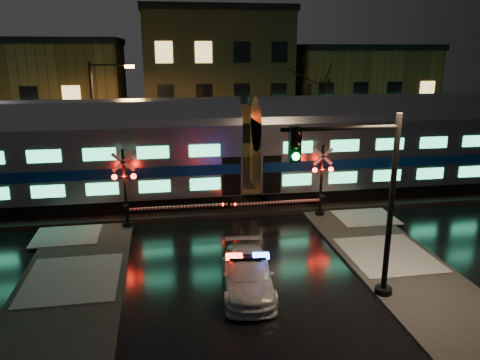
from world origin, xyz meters
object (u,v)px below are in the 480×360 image
crossing_signal_left (133,197)px  streetlight (99,119)px  police_car (247,274)px  crossing_signal_right (315,189)px  traffic_light (363,206)px

crossing_signal_left → streetlight: (-2.17, 6.70, 2.91)m
police_car → crossing_signal_right: (4.90, 7.08, 0.95)m
crossing_signal_left → streetlight: 7.62m
police_car → crossing_signal_right: 8.66m
police_car → streetlight: streetlight is taller
crossing_signal_right → streetlight: bearing=149.7°
traffic_light → streetlight: size_ratio=0.84×
crossing_signal_right → crossing_signal_left: (-9.31, 0.00, 0.06)m
crossing_signal_left → traffic_light: bearing=-45.7°
crossing_signal_right → traffic_light: bearing=-97.9°
crossing_signal_left → streetlight: size_ratio=0.72×
traffic_light → streetlight: (-10.32, 15.03, 1.04)m
police_car → traffic_light: size_ratio=0.70×
police_car → traffic_light: bearing=-12.6°
traffic_light → crossing_signal_left: bearing=142.6°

